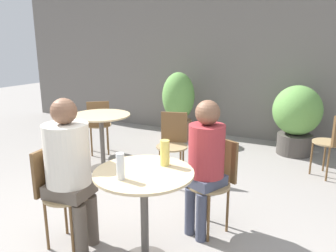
# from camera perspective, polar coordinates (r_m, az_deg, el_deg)

# --- Properties ---
(storefront_wall) EXTENTS (10.00, 0.06, 3.00)m
(storefront_wall) POSITION_cam_1_polar(r_m,az_deg,el_deg) (5.90, 14.03, 12.26)
(storefront_wall) COLOR slate
(storefront_wall) RESTS_ON ground_plane
(cafe_table_near) EXTENTS (0.74, 0.74, 0.76)m
(cafe_table_near) POSITION_cam_1_polar(r_m,az_deg,el_deg) (2.47, -4.19, -11.63)
(cafe_table_near) COLOR #514C47
(cafe_table_near) RESTS_ON ground_plane
(cafe_table_far) EXTENTS (0.76, 0.76, 0.76)m
(cafe_table_far) POSITION_cam_1_polar(r_m,az_deg,el_deg) (4.40, -11.51, -0.12)
(cafe_table_far) COLOR #514C47
(cafe_table_far) RESTS_ON ground_plane
(bistro_chair_0) EXTENTS (0.41, 0.43, 0.84)m
(bistro_chair_0) POSITION_cam_1_polar(r_m,az_deg,el_deg) (2.98, 8.23, -8.51)
(bistro_chair_0) COLOR #997F56
(bistro_chair_0) RESTS_ON ground_plane
(bistro_chair_1) EXTENTS (0.39, 0.38, 0.84)m
(bistro_chair_1) POSITION_cam_1_polar(r_m,az_deg,el_deg) (2.88, -18.70, -9.96)
(bistro_chair_1) COLOR #997F56
(bistro_chair_1) RESTS_ON ground_plane
(bistro_chair_3) EXTENTS (0.44, 0.43, 0.84)m
(bistro_chair_3) POSITION_cam_1_polar(r_m,az_deg,el_deg) (4.52, 27.04, -2.04)
(bistro_chair_3) COLOR #997F56
(bistro_chair_3) RESTS_ON ground_plane
(bistro_chair_4) EXTENTS (0.40, 0.41, 0.84)m
(bistro_chair_4) POSITION_cam_1_polar(r_m,az_deg,el_deg) (4.01, 0.88, -2.37)
(bistro_chair_4) COLOR #997F56
(bistro_chair_4) RESTS_ON ground_plane
(bistro_chair_5) EXTENTS (0.43, 0.44, 0.84)m
(bistro_chair_5) POSITION_cam_1_polar(r_m,az_deg,el_deg) (5.01, -11.98, 0.72)
(bistro_chair_5) COLOR #997F56
(bistro_chair_5) RESTS_ON ground_plane
(seated_person_0) EXTENTS (0.36, 0.37, 1.21)m
(seated_person_0) POSITION_cam_1_polar(r_m,az_deg,el_deg) (2.81, 6.52, -5.21)
(seated_person_0) COLOR #42475B
(seated_person_0) RESTS_ON ground_plane
(seated_person_1) EXTENTS (0.38, 0.36, 1.26)m
(seated_person_1) POSITION_cam_1_polar(r_m,az_deg,el_deg) (2.72, -16.80, -6.13)
(seated_person_1) COLOR brown
(seated_person_1) RESTS_ON ground_plane
(beer_glass_0) EXTENTS (0.07, 0.07, 0.20)m
(beer_glass_0) POSITION_cam_1_polar(r_m,az_deg,el_deg) (2.48, -0.55, -4.69)
(beer_glass_0) COLOR #DBC65B
(beer_glass_0) RESTS_ON cafe_table_near
(beer_glass_1) EXTENTS (0.06, 0.06, 0.19)m
(beer_glass_1) POSITION_cam_1_polar(r_m,az_deg,el_deg) (2.26, -8.30, -6.97)
(beer_glass_1) COLOR silver
(beer_glass_1) RESTS_ON cafe_table_near
(potted_plant_0) EXTENTS (0.56, 0.56, 1.18)m
(potted_plant_0) POSITION_cam_1_polar(r_m,az_deg,el_deg) (5.72, 1.81, 3.83)
(potted_plant_0) COLOR #93664C
(potted_plant_0) RESTS_ON ground_plane
(potted_plant_1) EXTENTS (0.72, 0.72, 1.06)m
(potted_plant_1) POSITION_cam_1_polar(r_m,az_deg,el_deg) (5.29, 21.50, 1.58)
(potted_plant_1) COLOR #47423D
(potted_plant_1) RESTS_ON ground_plane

